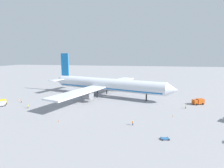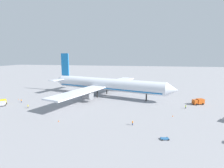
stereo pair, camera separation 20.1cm
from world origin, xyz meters
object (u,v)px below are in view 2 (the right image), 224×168
at_px(baggage_cart_0, 72,84).
at_px(ground_worker_0, 186,107).
at_px(baggage_cart_1, 165,139).
at_px(traffic_cone_3, 59,121).
at_px(airliner, 105,84).
at_px(traffic_cone_1, 151,85).
at_px(service_truck_2, 198,101).
at_px(ground_worker_1, 28,106).
at_px(traffic_cone_0, 19,99).
at_px(service_truck_1, 3,103).
at_px(traffic_cone_2, 173,116).
at_px(ground_worker_3, 21,101).
at_px(ground_worker_2, 133,123).

xyz_separation_m(baggage_cart_0, ground_worker_0, (76.67, -51.00, 0.11)).
distance_m(baggage_cart_1, traffic_cone_3, 36.51).
distance_m(airliner, traffic_cone_1, 50.82).
xyz_separation_m(airliner, baggage_cart_1, (29.42, -49.56, -6.50)).
distance_m(service_truck_2, ground_worker_1, 79.50).
bearing_deg(traffic_cone_0, traffic_cone_1, 41.49).
bearing_deg(service_truck_1, ground_worker_1, -6.06).
bearing_deg(baggage_cart_1, traffic_cone_2, 76.94).
height_order(ground_worker_0, traffic_cone_2, ground_worker_0).
xyz_separation_m(service_truck_2, traffic_cone_0, (-91.24, -9.75, -1.22)).
distance_m(ground_worker_3, traffic_cone_0, 6.72).
height_order(service_truck_1, ground_worker_0, service_truck_1).
height_order(baggage_cart_0, ground_worker_2, ground_worker_2).
bearing_deg(ground_worker_3, baggage_cart_0, 87.88).
height_order(service_truck_1, traffic_cone_2, service_truck_1).
height_order(service_truck_1, traffic_cone_3, service_truck_1).
bearing_deg(traffic_cone_0, ground_worker_3, -39.89).
relative_size(ground_worker_3, traffic_cone_1, 3.01).
height_order(service_truck_1, ground_worker_2, service_truck_1).
distance_m(ground_worker_1, ground_worker_3, 12.53).
xyz_separation_m(airliner, traffic_cone_1, (26.60, 42.81, -6.49)).
relative_size(baggage_cart_1, traffic_cone_2, 5.55).
relative_size(ground_worker_3, traffic_cone_2, 3.01).
distance_m(service_truck_2, baggage_cart_0, 94.24).
relative_size(ground_worker_0, ground_worker_2, 0.99).
bearing_deg(traffic_cone_2, traffic_cone_0, 172.14).
bearing_deg(ground_worker_2, baggage_cart_1, -41.23).
distance_m(baggage_cart_0, traffic_cone_0, 52.93).
distance_m(ground_worker_0, ground_worker_1, 70.40).
xyz_separation_m(service_truck_2, ground_worker_0, (-7.34, -8.31, -0.67)).
bearing_deg(ground_worker_3, service_truck_2, 9.26).
distance_m(ground_worker_0, traffic_cone_1, 61.70).
bearing_deg(ground_worker_2, baggage_cart_0, 126.44).
relative_size(ground_worker_2, traffic_cone_0, 2.97).
height_order(service_truck_1, ground_worker_1, service_truck_1).
distance_m(baggage_cart_1, traffic_cone_2, 20.87).
distance_m(baggage_cart_0, ground_worker_1, 65.10).
distance_m(airliner, ground_worker_3, 44.51).
relative_size(traffic_cone_0, traffic_cone_1, 1.00).
bearing_deg(service_truck_2, service_truck_1, -167.38).
xyz_separation_m(service_truck_1, ground_worker_2, (62.38, -11.73, -0.51)).
relative_size(service_truck_2, baggage_cart_0, 1.78).
bearing_deg(traffic_cone_0, ground_worker_2, -19.71).
bearing_deg(ground_worker_1, airliner, 47.74).
height_order(airliner, traffic_cone_3, airliner).
height_order(baggage_cart_1, traffic_cone_3, traffic_cone_3).
bearing_deg(ground_worker_2, traffic_cone_0, 160.29).
distance_m(service_truck_2, traffic_cone_1, 56.09).
distance_m(airliner, baggage_cart_1, 58.00).
bearing_deg(baggage_cart_0, service_truck_2, -26.94).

